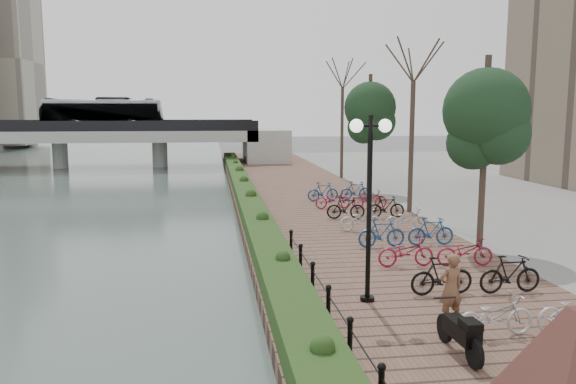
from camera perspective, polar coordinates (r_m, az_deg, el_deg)
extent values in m
cube|color=brown|center=(27.35, 3.22, -2.17)|extent=(8.00, 75.00, 0.50)
cube|color=#1E3E16|center=(29.29, -4.25, -0.40)|extent=(1.10, 56.00, 0.60)
cylinder|color=black|center=(11.09, 6.31, -14.58)|extent=(0.10, 0.10, 0.70)
cylinder|color=black|center=(12.91, 4.12, -11.22)|extent=(0.10, 0.10, 0.70)
cylinder|color=black|center=(14.77, 2.52, -8.69)|extent=(0.10, 0.10, 0.70)
cylinder|color=black|center=(16.67, 1.29, -6.73)|extent=(0.10, 0.10, 0.70)
cylinder|color=black|center=(18.59, 0.32, -5.17)|extent=(0.10, 0.10, 0.70)
cylinder|color=black|center=(13.71, 8.24, -1.81)|extent=(0.12, 0.12, 4.55)
cylinder|color=black|center=(13.51, 8.41, 6.68)|extent=(0.70, 0.06, 0.06)
sphere|color=white|center=(13.42, 6.96, 6.70)|extent=(0.32, 0.32, 0.32)
sphere|color=white|center=(13.61, 9.84, 6.66)|extent=(0.32, 0.32, 0.32)
imported|color=brown|center=(12.97, 16.20, -9.38)|extent=(0.64, 0.48, 1.58)
imported|color=#B8B8BD|center=(12.68, 20.11, -11.59)|extent=(0.60, 1.71, 0.90)
imported|color=black|center=(14.89, 15.43, -8.25)|extent=(0.47, 1.66, 1.00)
imported|color=maroon|center=(17.24, 12.02, -6.07)|extent=(0.60, 1.71, 0.90)
imported|color=navy|center=(19.62, 9.47, -4.12)|extent=(0.47, 1.66, 1.00)
imported|color=#B8B8BD|center=(22.08, 7.48, -2.85)|extent=(0.60, 1.71, 0.90)
imported|color=black|center=(24.55, 5.89, -1.60)|extent=(0.47, 1.66, 1.00)
imported|color=maroon|center=(27.06, 4.60, -0.79)|extent=(0.60, 1.72, 0.90)
imported|color=navy|center=(29.57, 3.53, 0.08)|extent=(0.47, 1.66, 1.00)
imported|color=#B8B8BD|center=(13.59, 26.96, -10.66)|extent=(0.60, 1.71, 0.90)
imported|color=black|center=(15.67, 21.55, -7.71)|extent=(0.47, 1.66, 1.00)
imported|color=maroon|center=(17.92, 17.48, -5.73)|extent=(0.60, 1.71, 0.90)
imported|color=navy|center=(20.22, 14.36, -3.90)|extent=(0.47, 1.66, 1.00)
imported|color=#B8B8BD|center=(22.61, 11.89, -2.70)|extent=(0.60, 1.71, 0.90)
imported|color=black|center=(25.03, 9.90, -1.49)|extent=(0.47, 1.66, 1.00)
imported|color=maroon|center=(27.49, 8.27, -0.71)|extent=(0.60, 1.72, 0.90)
imported|color=navy|center=(29.97, 6.91, 0.14)|extent=(0.47, 1.66, 1.00)
cube|color=#999994|center=(55.71, -22.24, 5.32)|extent=(36.00, 8.00, 1.00)
cube|color=black|center=(51.91, -23.37, 6.15)|extent=(36.00, 0.15, 0.90)
cube|color=black|center=(59.47, -21.36, 6.42)|extent=(36.00, 0.15, 0.90)
cylinder|color=#999994|center=(55.80, -22.15, 3.52)|extent=(1.40, 1.40, 2.50)
cylinder|color=#999994|center=(54.27, -12.89, 3.80)|extent=(1.40, 1.40, 2.50)
imported|color=silver|center=(54.81, -18.27, 7.57)|extent=(2.52, 10.77, 3.00)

